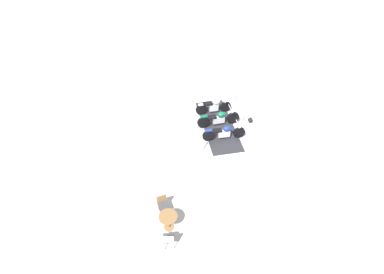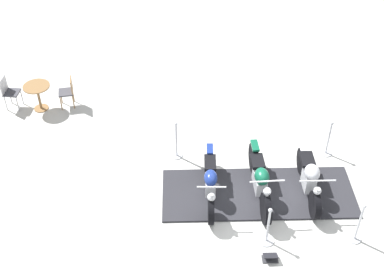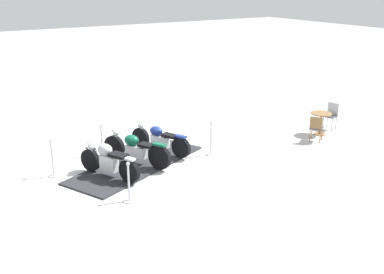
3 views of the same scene
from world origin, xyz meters
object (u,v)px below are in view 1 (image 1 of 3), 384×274
cafe_table (168,219)px  motorcycle_chrome (214,106)px  cafe_chair_across_table (163,203)px  motorcycle_forest (219,118)px  stanchion_left_front (201,147)px  stanchion_left_rear (187,103)px  stanchion_right_rear (233,98)px  stanchion_right_mid (243,118)px  info_placard (250,121)px  cafe_chair_near_table (168,239)px  motorcycle_navy (225,132)px

cafe_table → motorcycle_chrome: bearing=86.9°
cafe_chair_across_table → motorcycle_forest: bearing=134.1°
motorcycle_chrome → stanchion_left_front: stanchion_left_front is taller
stanchion_left_rear → stanchion_right_rear: (2.50, 1.12, 0.04)m
stanchion_left_front → stanchion_right_mid: (1.74, 2.84, -0.08)m
motorcycle_chrome → stanchion_right_mid: 1.77m
motorcycle_forest → stanchion_left_rear: bearing=124.1°
stanchion_right_mid → stanchion_right_rear: bearing=114.0°
info_placard → cafe_chair_near_table: 8.51m
motorcycle_navy → motorcycle_chrome: bearing=92.1°
cafe_chair_near_table → cafe_chair_across_table: size_ratio=1.08×
stanchion_right_mid → cafe_table: stanchion_right_mid is taller
stanchion_left_rear → motorcycle_forest: bearing=-29.5°
cafe_chair_across_table → cafe_chair_near_table: bearing=-8.2°
stanchion_left_rear → cafe_chair_near_table: stanchion_left_rear is taller
stanchion_right_mid → stanchion_right_rear: 1.89m
cafe_table → cafe_chair_across_table: 0.82m
motorcycle_navy → stanchion_left_front: bearing=-149.4°
stanchion_right_rear → cafe_table: (-1.33, -8.91, 0.20)m
motorcycle_chrome → stanchion_left_front: 3.33m
stanchion_right_rear → info_placard: stanchion_right_rear is taller
stanchion_right_mid → cafe_chair_near_table: size_ratio=1.06×
cafe_chair_near_table → cafe_chair_across_table: (-0.69, 1.47, -0.04)m
stanchion_left_front → cafe_chair_near_table: 5.13m
motorcycle_forest → cafe_chair_across_table: motorcycle_forest is taller
stanchion_right_mid → info_placard: size_ratio=2.64×
cafe_chair_near_table → motorcycle_forest: bearing=-21.8°
motorcycle_chrome → cafe_chair_near_table: 8.45m
motorcycle_navy → stanchion_right_rear: 3.30m
motorcycle_navy → stanchion_right_mid: 1.76m
stanchion_left_front → stanchion_right_mid: bearing=58.6°
stanchion_left_front → cafe_table: stanchion_left_front is taller
motorcycle_chrome → stanchion_right_rear: stanchion_right_rear is taller
stanchion_right_mid → stanchion_right_rear: (-0.77, 1.73, 0.07)m
stanchion_left_rear → stanchion_right_rear: size_ratio=0.96×
stanchion_left_front → cafe_table: 4.36m
stanchion_left_front → motorcycle_chrome: bearing=89.2°
stanchion_left_rear → cafe_table: (1.18, -7.79, 0.24)m
motorcycle_navy → stanchion_left_front: (-0.97, -1.27, -0.08)m
motorcycle_navy → stanchion_left_front: 1.60m
stanchion_left_rear → cafe_chair_across_table: size_ratio=1.17×
motorcycle_navy → cafe_table: motorcycle_navy is taller
motorcycle_forest → cafe_chair_across_table: (-1.32, -5.95, 0.02)m
motorcycle_navy → motorcycle_chrome: (-0.92, 2.06, 0.04)m
stanchion_right_mid → stanchion_left_front: bearing=-121.4°
stanchion_right_rear → motorcycle_chrome: bearing=-126.4°
motorcycle_forest → stanchion_left_rear: size_ratio=2.11×
info_placard → cafe_chair_across_table: bearing=-48.0°
motorcycle_forest → stanchion_right_mid: motorcycle_forest is taller
motorcycle_navy → cafe_chair_near_table: size_ratio=2.24×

